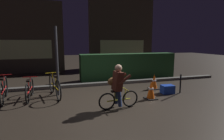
{
  "coord_description": "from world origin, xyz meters",
  "views": [
    {
      "loc": [
        -1.5,
        -5.13,
        1.86
      ],
      "look_at": [
        0.2,
        0.6,
        0.9
      ],
      "focal_mm": 28.62,
      "sensor_mm": 36.0,
      "label": 1
    }
  ],
  "objects": [
    {
      "name": "hedge_row",
      "position": [
        1.8,
        3.1,
        0.63
      ],
      "size": [
        4.8,
        0.7,
        1.27
      ],
      "primitive_type": "cube",
      "color": "#214723",
      "rests_on": "ground"
    },
    {
      "name": "sidewalk_curb",
      "position": [
        0.0,
        2.2,
        0.06
      ],
      "size": [
        12.0,
        0.24,
        0.12
      ],
      "primitive_type": "cube",
      "color": "#56544F",
      "rests_on": "ground"
    },
    {
      "name": "parked_bike_center_left",
      "position": [
        -1.69,
        1.03,
        0.36
      ],
      "size": [
        0.51,
        1.69,
        0.79
      ],
      "rotation": [
        0.0,
        0.0,
        1.8
      ],
      "color": "black",
      "rests_on": "ground"
    },
    {
      "name": "parked_bike_left_mid",
      "position": [
        -2.47,
        1.0,
        0.32
      ],
      "size": [
        0.46,
        1.51,
        0.7
      ],
      "rotation": [
        0.0,
        0.0,
        1.57
      ],
      "color": "black",
      "rests_on": "ground"
    },
    {
      "name": "blue_crate",
      "position": [
        2.21,
        0.3,
        0.15
      ],
      "size": [
        0.46,
        0.34,
        0.3
      ],
      "primitive_type": "cube",
      "rotation": [
        0.0,
        0.0,
        -0.05
      ],
      "color": "#193DB7",
      "rests_on": "ground"
    },
    {
      "name": "parked_bike_leftmost",
      "position": [
        -3.22,
        1.07,
        0.36
      ],
      "size": [
        0.46,
        1.71,
        0.79
      ],
      "rotation": [
        0.0,
        0.0,
        1.71
      ],
      "color": "black",
      "rests_on": "ground"
    },
    {
      "name": "closed_umbrella",
      "position": [
        2.55,
        0.05,
        0.38
      ],
      "size": [
        0.33,
        0.39,
        0.76
      ],
      "primitive_type": "cylinder",
      "rotation": [
        0.0,
        0.52,
        4.04
      ],
      "color": "black",
      "rests_on": "ground"
    },
    {
      "name": "storefront_right",
      "position": [
        2.86,
        7.2,
        2.5
      ],
      "size": [
        4.66,
        0.54,
        5.03
      ],
      "color": "#42382D",
      "rests_on": "ground"
    },
    {
      "name": "traffic_cone_far",
      "position": [
        2.05,
        0.98,
        0.29
      ],
      "size": [
        0.36,
        0.36,
        0.6
      ],
      "color": "black",
      "rests_on": "ground"
    },
    {
      "name": "street_post",
      "position": [
        -1.59,
        1.2,
        1.18
      ],
      "size": [
        0.1,
        0.1,
        2.36
      ],
      "primitive_type": "cylinder",
      "color": "#2D2D33",
      "rests_on": "ground"
    },
    {
      "name": "storefront_left",
      "position": [
        -3.57,
        6.5,
        2.1
      ],
      "size": [
        4.74,
        0.54,
        4.21
      ],
      "color": "#42382D",
      "rests_on": "ground"
    },
    {
      "name": "cyclist",
      "position": [
        0.02,
        -0.57,
        0.63
      ],
      "size": [
        1.19,
        0.5,
        1.25
      ],
      "rotation": [
        0.0,
        0.0,
        0.08
      ],
      "color": "black",
      "rests_on": "ground"
    },
    {
      "name": "traffic_cone_near",
      "position": [
        1.31,
        -0.1,
        0.29
      ],
      "size": [
        0.36,
        0.36,
        0.6
      ],
      "color": "black",
      "rests_on": "ground"
    },
    {
      "name": "ground_plane",
      "position": [
        0.0,
        0.0,
        0.0
      ],
      "size": [
        40.0,
        40.0,
        0.0
      ],
      "primitive_type": "plane",
      "color": "#2D261E"
    }
  ]
}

